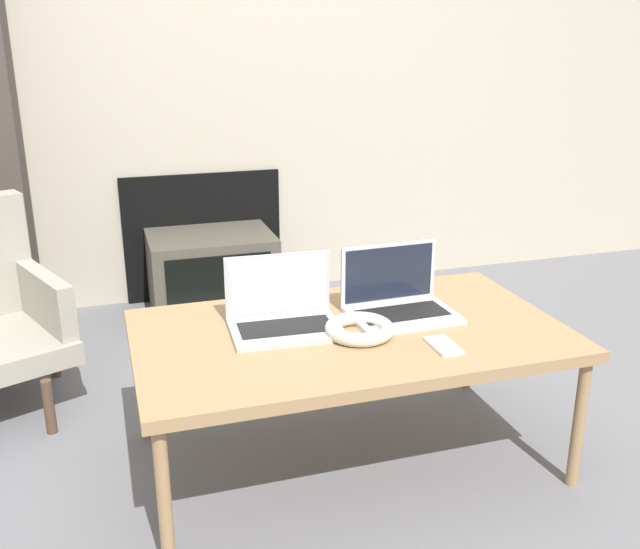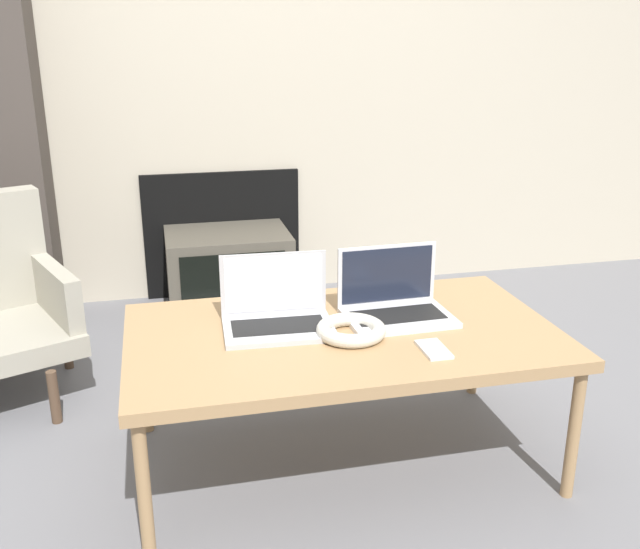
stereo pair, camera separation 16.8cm
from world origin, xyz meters
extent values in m
plane|color=slate|center=(0.00, 0.00, 0.00)|extent=(14.00, 14.00, 0.00)
cube|color=#B7AD99|center=(0.00, 1.91, 1.30)|extent=(7.00, 0.06, 2.60)
cube|color=black|center=(-0.20, 1.87, 0.32)|extent=(0.79, 0.03, 0.64)
cube|color=#9E7A51|center=(0.00, 0.22, 0.43)|extent=(1.28, 0.74, 0.04)
cylinder|color=#9E7A51|center=(-0.60, -0.11, 0.21)|extent=(0.04, 0.04, 0.42)
cylinder|color=#9E7A51|center=(0.60, -0.11, 0.21)|extent=(0.04, 0.04, 0.42)
cylinder|color=#9E7A51|center=(-0.60, 0.55, 0.21)|extent=(0.04, 0.04, 0.42)
cylinder|color=#9E7A51|center=(0.60, 0.55, 0.21)|extent=(0.04, 0.04, 0.42)
cube|color=#B2B2B7|center=(-0.19, 0.26, 0.46)|extent=(0.34, 0.25, 0.02)
cube|color=black|center=(-0.19, 0.26, 0.47)|extent=(0.28, 0.14, 0.00)
cube|color=#B2B2B7|center=(-0.18, 0.37, 0.56)|extent=(0.33, 0.03, 0.19)
cube|color=white|center=(-0.18, 0.37, 0.56)|extent=(0.30, 0.02, 0.18)
cube|color=silver|center=(0.19, 0.26, 0.46)|extent=(0.33, 0.24, 0.02)
cube|color=black|center=(0.19, 0.26, 0.47)|extent=(0.28, 0.14, 0.00)
cube|color=silver|center=(0.19, 0.37, 0.56)|extent=(0.33, 0.02, 0.19)
cube|color=black|center=(0.19, 0.37, 0.56)|extent=(0.30, 0.01, 0.18)
torus|color=beige|center=(0.01, 0.17, 0.47)|extent=(0.21, 0.21, 0.04)
cube|color=silver|center=(0.21, 0.02, 0.46)|extent=(0.07, 0.13, 0.01)
cube|color=#4C473D|center=(-0.20, 1.64, 0.19)|extent=(0.59, 0.44, 0.39)
cube|color=black|center=(-0.20, 1.42, 0.19)|extent=(0.48, 0.01, 0.30)
cube|color=gray|center=(-0.92, 1.01, 0.38)|extent=(0.24, 0.47, 0.20)
cylinder|color=#4C3828|center=(-0.91, 0.68, 0.10)|extent=(0.04, 0.04, 0.20)
cylinder|color=#4C3828|center=(-0.91, 1.12, 0.10)|extent=(0.04, 0.04, 0.20)
camera|label=1|loc=(-0.68, -1.64, 1.30)|focal=40.00mm
camera|label=2|loc=(-0.52, -1.68, 1.30)|focal=40.00mm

